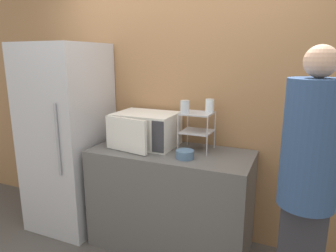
{
  "coord_description": "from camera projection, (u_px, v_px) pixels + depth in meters",
  "views": [
    {
      "loc": [
        0.97,
        -1.98,
        1.72
      ],
      "look_at": [
        -0.04,
        0.35,
        1.13
      ],
      "focal_mm": 32.0,
      "sensor_mm": 36.0,
      "label": 1
    }
  ],
  "objects": [
    {
      "name": "dish_rack",
      "position": [
        197.0,
        123.0,
        2.59
      ],
      "size": [
        0.27,
        0.26,
        0.34
      ],
      "color": "#B2B2B7",
      "rests_on": "counter"
    },
    {
      "name": "glass_front_left",
      "position": [
        185.0,
        107.0,
        2.52
      ],
      "size": [
        0.08,
        0.08,
        0.11
      ],
      "color": "silver",
      "rests_on": "dish_rack"
    },
    {
      "name": "microwave",
      "position": [
        145.0,
        129.0,
        2.74
      ],
      "size": [
        0.56,
        0.51,
        0.31
      ],
      "color": "silver",
      "rests_on": "counter"
    },
    {
      "name": "bowl",
      "position": [
        185.0,
        154.0,
        2.42
      ],
      "size": [
        0.15,
        0.15,
        0.07
      ],
      "color": "slate",
      "rests_on": "counter"
    },
    {
      "name": "refrigerator",
      "position": [
        68.0,
        138.0,
        3.01
      ],
      "size": [
        0.7,
        0.73,
        1.84
      ],
      "color": "#B7B7BC",
      "rests_on": "ground_plane"
    },
    {
      "name": "wall_back",
      "position": [
        185.0,
        102.0,
        2.85
      ],
      "size": [
        8.0,
        0.06,
        2.6
      ],
      "color": "#9E7047",
      "rests_on": "ground_plane"
    },
    {
      "name": "glass_back_right",
      "position": [
        210.0,
        105.0,
        2.59
      ],
      "size": [
        0.08,
        0.08,
        0.11
      ],
      "color": "silver",
      "rests_on": "dish_rack"
    },
    {
      "name": "counter",
      "position": [
        171.0,
        199.0,
        2.72
      ],
      "size": [
        1.41,
        0.64,
        0.91
      ],
      "color": "#595654",
      "rests_on": "ground_plane"
    },
    {
      "name": "person",
      "position": [
        307.0,
        180.0,
        1.75
      ],
      "size": [
        0.32,
        0.32,
        1.78
      ],
      "color": "#2D2D33",
      "rests_on": "ground_plane"
    }
  ]
}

